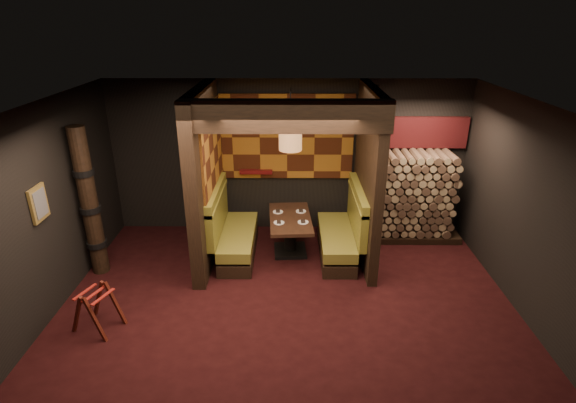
% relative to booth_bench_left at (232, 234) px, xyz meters
% --- Properties ---
extents(floor, '(6.50, 5.50, 0.02)m').
position_rel_booth_bench_left_xyz_m(floor, '(0.96, -1.65, -0.41)').
color(floor, black).
rests_on(floor, ground).
extents(ceiling, '(6.50, 5.50, 0.02)m').
position_rel_booth_bench_left_xyz_m(ceiling, '(0.96, -1.65, 2.46)').
color(ceiling, black).
rests_on(ceiling, ground).
extents(wall_back, '(6.50, 0.02, 2.85)m').
position_rel_booth_bench_left_xyz_m(wall_back, '(0.96, 1.11, 1.02)').
color(wall_back, black).
rests_on(wall_back, ground).
extents(wall_front, '(6.50, 0.02, 2.85)m').
position_rel_booth_bench_left_xyz_m(wall_front, '(0.96, -4.41, 1.02)').
color(wall_front, black).
rests_on(wall_front, ground).
extents(wall_left, '(0.02, 5.50, 2.85)m').
position_rel_booth_bench_left_xyz_m(wall_left, '(-2.30, -1.65, 1.02)').
color(wall_left, black).
rests_on(wall_left, ground).
extents(wall_right, '(0.02, 5.50, 2.85)m').
position_rel_booth_bench_left_xyz_m(wall_right, '(4.22, -1.65, 1.02)').
color(wall_right, black).
rests_on(wall_right, ground).
extents(partition_left, '(0.20, 2.20, 2.85)m').
position_rel_booth_bench_left_xyz_m(partition_left, '(-0.39, -0.00, 1.02)').
color(partition_left, black).
rests_on(partition_left, floor).
extents(partition_right, '(0.15, 2.10, 2.85)m').
position_rel_booth_bench_left_xyz_m(partition_right, '(2.26, 0.05, 1.02)').
color(partition_right, black).
rests_on(partition_right, floor).
extents(header_beam, '(2.85, 0.18, 0.44)m').
position_rel_booth_bench_left_xyz_m(header_beam, '(0.94, -0.95, 2.23)').
color(header_beam, black).
rests_on(header_beam, partition_left).
extents(tapa_back_panel, '(2.40, 0.06, 1.55)m').
position_rel_booth_bench_left_xyz_m(tapa_back_panel, '(0.94, 1.06, 1.42)').
color(tapa_back_panel, '#9B5E1B').
rests_on(tapa_back_panel, wall_back).
extents(tapa_side_panel, '(0.04, 1.85, 1.45)m').
position_rel_booth_bench_left_xyz_m(tapa_side_panel, '(-0.27, 0.17, 1.45)').
color(tapa_side_panel, '#9B5E1B').
rests_on(tapa_side_panel, partition_left).
extents(lacquer_shelf, '(0.60, 0.12, 0.07)m').
position_rel_booth_bench_left_xyz_m(lacquer_shelf, '(0.36, 1.00, 0.78)').
color(lacquer_shelf, '#5B0E11').
rests_on(lacquer_shelf, wall_back).
extents(booth_bench_left, '(0.68, 1.60, 1.14)m').
position_rel_booth_bench_left_xyz_m(booth_bench_left, '(0.00, 0.00, 0.00)').
color(booth_bench_left, black).
rests_on(booth_bench_left, floor).
extents(booth_bench_right, '(0.68, 1.60, 1.14)m').
position_rel_booth_bench_left_xyz_m(booth_bench_right, '(1.89, 0.00, 0.00)').
color(booth_bench_right, black).
rests_on(booth_bench_right, floor).
extents(dining_table, '(0.77, 1.32, 0.68)m').
position_rel_booth_bench_left_xyz_m(dining_table, '(1.00, 0.08, 0.04)').
color(dining_table, black).
rests_on(dining_table, floor).
extents(place_settings, '(0.61, 0.64, 0.03)m').
position_rel_booth_bench_left_xyz_m(place_settings, '(1.00, 0.08, 0.29)').
color(place_settings, white).
rests_on(place_settings, dining_table).
extents(pendant_lamp, '(0.37, 0.37, 0.97)m').
position_rel_booth_bench_left_xyz_m(pendant_lamp, '(1.00, 0.03, 1.71)').
color(pendant_lamp, brown).
rests_on(pendant_lamp, ceiling).
extents(framed_picture, '(0.05, 0.36, 0.46)m').
position_rel_booth_bench_left_xyz_m(framed_picture, '(-2.25, -1.55, 1.22)').
color(framed_picture, olive).
rests_on(framed_picture, wall_left).
extents(luggage_rack, '(0.70, 0.60, 0.65)m').
position_rel_booth_bench_left_xyz_m(luggage_rack, '(-1.55, -1.98, -0.08)').
color(luggage_rack, '#42140B').
rests_on(luggage_rack, floor).
extents(totem_column, '(0.31, 0.31, 2.40)m').
position_rel_booth_bench_left_xyz_m(totem_column, '(-2.09, -0.55, 0.79)').
color(totem_column, black).
rests_on(totem_column, floor).
extents(firewood_stack, '(1.73, 0.70, 1.64)m').
position_rel_booth_bench_left_xyz_m(firewood_stack, '(3.25, 0.70, 0.42)').
color(firewood_stack, black).
rests_on(firewood_stack, floor).
extents(mosaic_header, '(1.83, 0.10, 0.56)m').
position_rel_booth_bench_left_xyz_m(mosaic_header, '(3.25, 1.03, 1.52)').
color(mosaic_header, maroon).
rests_on(mosaic_header, wall_back).
extents(bay_front_post, '(0.08, 0.08, 2.85)m').
position_rel_booth_bench_left_xyz_m(bay_front_post, '(2.35, 0.31, 1.02)').
color(bay_front_post, black).
rests_on(bay_front_post, floor).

